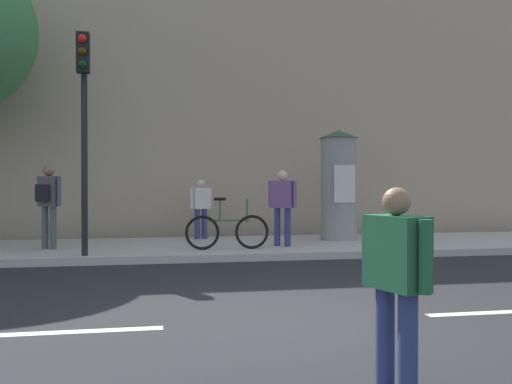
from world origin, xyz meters
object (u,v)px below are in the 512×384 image
at_px(pedestrian_near_pole, 396,273).
at_px(pedestrian_with_backpack, 48,198).
at_px(traffic_light, 84,106).
at_px(bicycle_leaning, 227,231).
at_px(pedestrian_in_red_top, 282,201).
at_px(poster_column, 339,184).
at_px(pedestrian_in_dark_shirt, 201,205).

height_order(pedestrian_near_pole, pedestrian_with_backpack, pedestrian_with_backpack).
relative_size(traffic_light, bicycle_leaning, 2.38).
distance_m(pedestrian_in_red_top, bicycle_leaning, 1.49).
bearing_deg(bicycle_leaning, pedestrian_with_backpack, 168.15).
bearing_deg(bicycle_leaning, poster_column, 28.18).
xyz_separation_m(pedestrian_in_dark_shirt, bicycle_leaning, (0.32, -2.53, -0.47)).
xyz_separation_m(pedestrian_near_pole, pedestrian_with_backpack, (-3.79, 8.89, 0.35)).
xyz_separation_m(pedestrian_near_pole, pedestrian_in_dark_shirt, (-0.40, 10.64, 0.14)).
height_order(poster_column, pedestrian_with_backpack, poster_column).
xyz_separation_m(traffic_light, pedestrian_near_pole, (2.92, -7.47, -2.12)).
distance_m(poster_column, pedestrian_with_backpack, 6.77).
height_order(pedestrian_in_dark_shirt, bicycle_leaning, pedestrian_in_dark_shirt).
height_order(pedestrian_near_pole, pedestrian_in_red_top, pedestrian_in_red_top).
distance_m(pedestrian_in_dark_shirt, bicycle_leaning, 2.59).
bearing_deg(pedestrian_with_backpack, pedestrian_near_pole, -66.93).
distance_m(traffic_light, poster_column, 6.43).
distance_m(pedestrian_near_pole, pedestrian_with_backpack, 9.67).
bearing_deg(traffic_light, pedestrian_near_pole, -68.66).
relative_size(poster_column, pedestrian_in_red_top, 1.62).
bearing_deg(pedestrian_in_dark_shirt, pedestrian_in_red_top, -52.66).
distance_m(poster_column, pedestrian_in_dark_shirt, 3.48).
bearing_deg(pedestrian_in_red_top, traffic_light, -165.49).
bearing_deg(bicycle_leaning, pedestrian_near_pole, -89.42).
relative_size(pedestrian_with_backpack, bicycle_leaning, 1.01).
xyz_separation_m(poster_column, pedestrian_near_pole, (-2.92, -9.72, -0.66)).
distance_m(traffic_light, pedestrian_near_pole, 8.29).
relative_size(pedestrian_in_dark_shirt, bicycle_leaning, 0.85).
bearing_deg(pedestrian_in_dark_shirt, poster_column, -15.45).
distance_m(traffic_light, pedestrian_in_dark_shirt, 4.51).
xyz_separation_m(traffic_light, pedestrian_with_backpack, (-0.87, 1.43, -1.77)).
relative_size(pedestrian_near_pole, pedestrian_in_red_top, 0.88).
bearing_deg(pedestrian_in_dark_shirt, pedestrian_with_backpack, -152.70).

